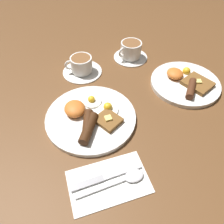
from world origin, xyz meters
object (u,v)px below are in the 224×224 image
breakfast_plate_far (186,82)px  teacup_far (131,51)px  spoon (128,178)px  breakfast_plate_near (90,117)px  knife (103,178)px  teacup_near (82,66)px

breakfast_plate_far → teacup_far: teacup_far is taller
teacup_far → spoon: size_ratio=0.78×
spoon → breakfast_plate_near: bearing=96.7°
knife → breakfast_plate_far: bearing=31.4°
breakfast_plate_near → spoon: 0.23m
breakfast_plate_near → breakfast_plate_far: size_ratio=1.13×
knife → spoon: 0.06m
teacup_near → knife: 0.46m
breakfast_plate_far → knife: (0.24, -0.41, -0.01)m
teacup_near → breakfast_plate_near: bearing=-10.3°
teacup_far → knife: bearing=-32.2°
breakfast_plate_near → knife: breakfast_plate_near is taller
teacup_far → spoon: bearing=-25.6°
breakfast_plate_near → teacup_near: bearing=169.7°
teacup_near → teacup_far: (-0.02, 0.22, 0.00)m
teacup_far → knife: teacup_far is taller
breakfast_plate_near → teacup_far: 0.37m
teacup_near → teacup_far: bearing=95.2°
breakfast_plate_far → teacup_near: size_ratio=1.65×
spoon → teacup_far: bearing=64.7°
breakfast_plate_near → breakfast_plate_far: (-0.03, 0.38, -0.00)m
teacup_near → teacup_far: teacup_far is taller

